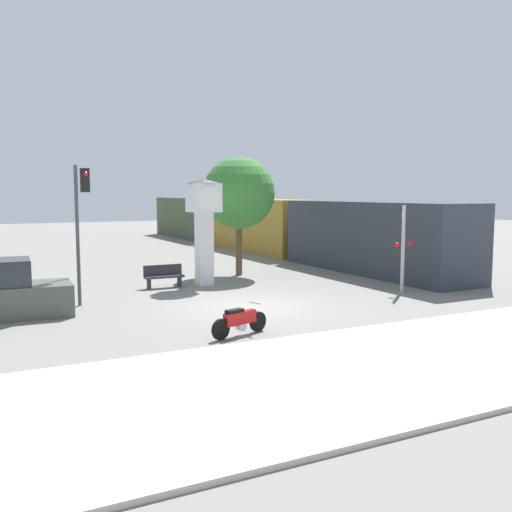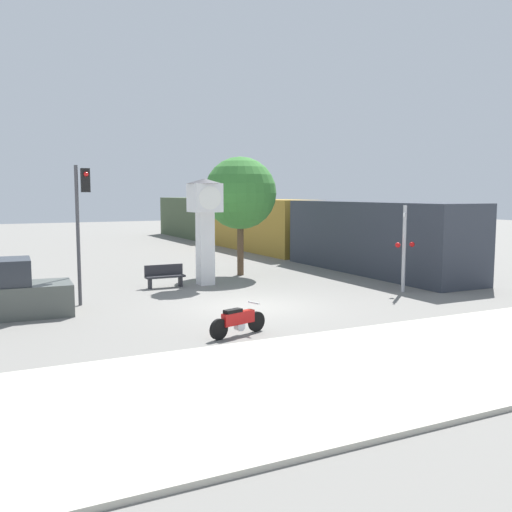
% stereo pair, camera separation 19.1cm
% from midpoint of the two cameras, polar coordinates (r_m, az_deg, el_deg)
% --- Properties ---
extents(ground_plane, '(120.00, 120.00, 0.00)m').
position_cam_midpoint_polar(ground_plane, '(19.25, -0.17, -5.09)').
color(ground_plane, slate).
extents(sidewalk_strip, '(36.00, 6.00, 0.10)m').
position_cam_midpoint_polar(sidewalk_strip, '(13.27, 14.30, -10.34)').
color(sidewalk_strip, '#BCB7A8').
rests_on(sidewalk_strip, ground_plane).
extents(motorcycle, '(1.84, 0.68, 0.84)m').
position_cam_midpoint_polar(motorcycle, '(15.36, -1.45, -6.50)').
color(motorcycle, black).
rests_on(motorcycle, ground_plane).
extents(clock_tower, '(1.41, 1.41, 4.40)m').
position_cam_midpoint_polar(clock_tower, '(23.67, -4.90, 4.19)').
color(clock_tower, white).
rests_on(clock_tower, ground_plane).
extents(freight_train, '(2.80, 35.91, 3.40)m').
position_cam_midpoint_polar(freight_train, '(38.19, 0.60, 3.15)').
color(freight_train, '#333842').
rests_on(freight_train, ground_plane).
extents(traffic_light, '(0.50, 0.35, 4.74)m').
position_cam_midpoint_polar(traffic_light, '(20.05, -16.80, 4.40)').
color(traffic_light, '#47474C').
rests_on(traffic_light, ground_plane).
extents(railroad_crossing_signal, '(0.90, 0.82, 3.35)m').
position_cam_midpoint_polar(railroad_crossing_signal, '(22.61, 14.84, 1.10)').
color(railroad_crossing_signal, '#B7B7BC').
rests_on(railroad_crossing_signal, ground_plane).
extents(street_tree, '(3.33, 3.33, 5.47)m').
position_cam_midpoint_polar(street_tree, '(26.36, -1.38, 6.27)').
color(street_tree, brown).
rests_on(street_tree, ground_plane).
extents(bench, '(1.60, 0.44, 0.92)m').
position_cam_midpoint_polar(bench, '(23.36, -8.88, -1.93)').
color(bench, '#2D2D33').
rests_on(bench, ground_plane).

